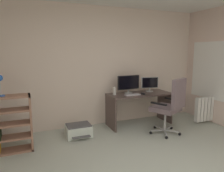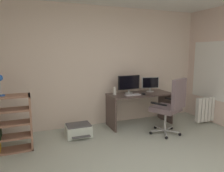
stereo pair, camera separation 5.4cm
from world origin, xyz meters
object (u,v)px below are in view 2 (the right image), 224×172
Objects in this scene: monitor_main at (129,83)px; computer_mouse at (143,94)px; monitor_secondary at (150,83)px; desktop_speaker at (115,91)px; desk_lamp at (0,81)px; printer at (79,130)px; radiator at (210,109)px; keyboard at (133,95)px; office_chair at (171,104)px; desk at (140,102)px.

computer_mouse is (0.23, -0.24, -0.22)m from monitor_main.
desktop_speaker is (-0.92, -0.05, -0.11)m from monitor_secondary.
printer is (1.29, 0.21, -1.09)m from desk_lamp.
radiator is (4.31, -0.15, -0.87)m from desk_lamp.
office_chair reaches higher than keyboard.
keyboard is at bearing 5.79° from desk_lamp.
monitor_secondary reaches higher than computer_mouse.
desk is at bearing -163.65° from monitor_secondary.
desktop_speaker is 0.22× the size of radiator.
office_chair reaches higher than printer.
desk_lamp is (-3.07, -0.48, 0.29)m from monitor_secondary.
computer_mouse is 2.80m from desk_lamp.
desk is at bearing -22.32° from monitor_main.
monitor_main reaches higher than radiator.
desktop_speaker reaches higher than radiator.
desktop_speaker is 1.12m from printer.
monitor_secondary is 0.64m from keyboard.
desk_lamp is (-2.74, -0.38, 0.67)m from desk.
desk_lamp reaches higher than monitor_main.
desk is at bearing 161.21° from radiator.
monitor_main reaches higher than desk.
radiator is at bearing -14.94° from keyboard.
monitor_secondary is at bearing 2.97° from desktop_speaker.
monitor_secondary is 0.93m from desktop_speaker.
radiator is (1.79, -0.63, -0.62)m from monitor_main.
monitor_main is 0.32m from keyboard.
desk is 1.52m from printer.
keyboard is 0.25m from computer_mouse.
desk is at bearing 24.86° from keyboard.
desk_lamp is (-2.51, -0.48, 0.25)m from monitor_main.
keyboard reaches higher than desk.
monitor_main reaches higher than keyboard.
monitor_secondary reaches higher than radiator.
office_chair is 1.49× the size of radiator.
desk_lamp is at bearing -171.18° from monitor_secondary.
desk_lamp is at bearing 178.00° from radiator.
office_chair is 2.32× the size of printer.
office_chair is at bearing -60.94° from monitor_main.
computer_mouse is 0.09× the size of office_chair.
keyboard is (-0.25, -0.13, 0.20)m from desk.
monitor_main is at bearing 82.85° from keyboard.
desk is 2.85m from desk_lamp.
radiator is at bearing -15.00° from desktop_speaker.
monitor_secondary is 1.50m from radiator.
office_chair is at bearing -7.62° from desk_lamp.
monitor_secondary is 0.36× the size of office_chair.
monitor_main is 1.60× the size of keyboard.
printer is at bearing 173.11° from radiator.
office_chair is at bearing -71.82° from desk.
printer is at bearing -163.50° from computer_mouse.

